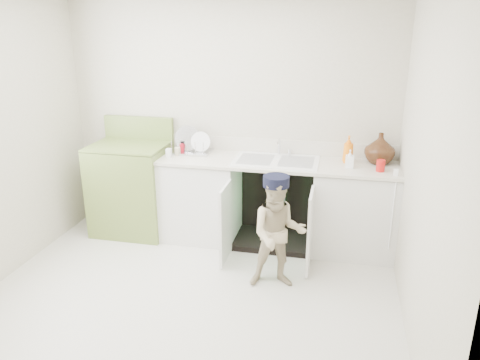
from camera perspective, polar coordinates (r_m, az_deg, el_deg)
name	(u,v)px	position (r m, az deg, el deg)	size (l,w,h in m)	color
ground	(189,298)	(4.13, -6.24, -14.07)	(3.50, 3.50, 0.00)	beige
room_shell	(183,157)	(3.60, -6.94, 2.83)	(6.00, 5.50, 1.26)	beige
counter_run	(277,201)	(4.85, 4.58, -2.53)	(2.44, 1.02, 1.21)	silver
avocado_stove	(132,187)	(5.25, -13.02, -0.83)	(0.79, 0.65, 1.23)	olive
repair_worker	(278,232)	(4.05, 4.66, -6.37)	(0.55, 0.73, 1.02)	tan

